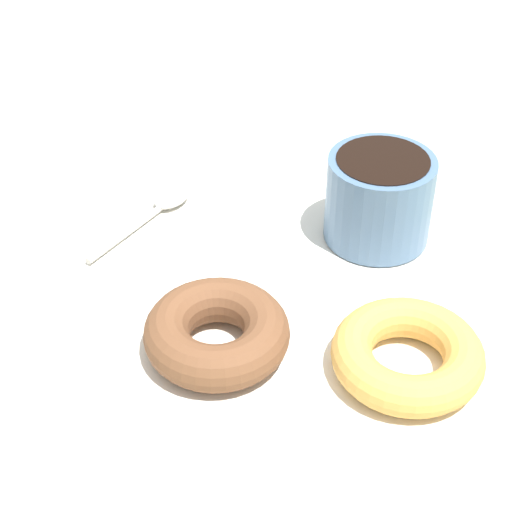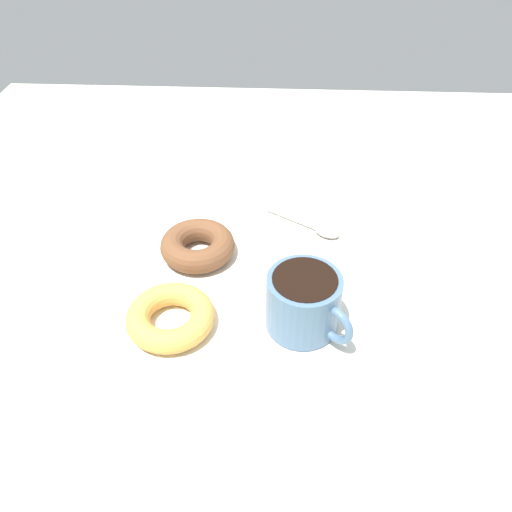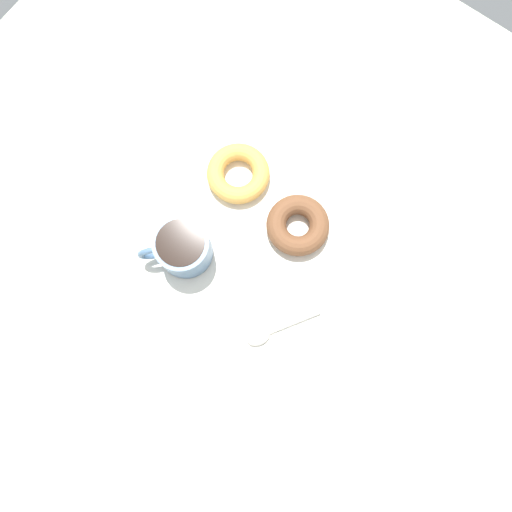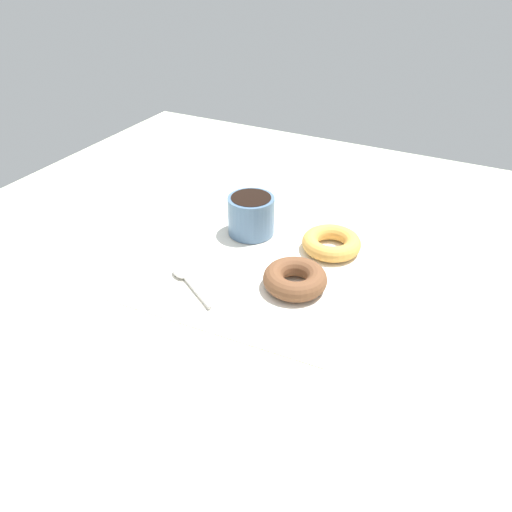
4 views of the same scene
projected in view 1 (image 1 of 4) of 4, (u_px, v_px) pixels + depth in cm
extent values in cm
cube|color=beige|center=(267.00, 275.00, 66.23)|extent=(120.00, 120.00, 2.00)
cube|color=white|center=(256.00, 278.00, 64.11)|extent=(35.46, 35.46, 0.30)
cylinder|color=slate|center=(379.00, 199.00, 66.02)|extent=(8.28, 8.28, 6.95)
cylinder|color=black|center=(383.00, 163.00, 63.99)|extent=(7.08, 7.08, 0.60)
torus|color=slate|center=(415.00, 177.00, 68.49)|extent=(4.09, 3.96, 4.79)
torus|color=brown|center=(217.00, 333.00, 56.98)|extent=(9.83, 9.83, 3.14)
torus|color=gold|center=(408.00, 355.00, 55.61)|extent=(10.05, 10.05, 2.73)
ellipsoid|color=#B7B2A8|center=(172.00, 197.00, 71.52)|extent=(4.32, 3.94, 0.90)
cylinder|color=#B7B2A8|center=(128.00, 232.00, 68.03)|extent=(8.15, 5.37, 0.56)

